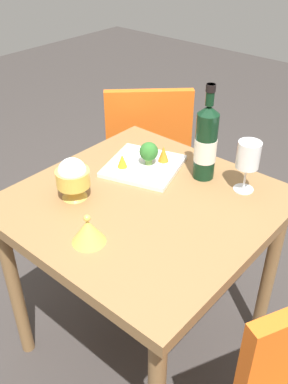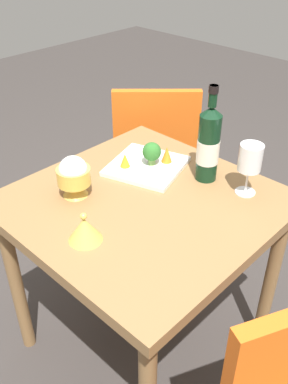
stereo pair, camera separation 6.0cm
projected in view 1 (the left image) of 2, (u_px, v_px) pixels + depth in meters
The scene contains 11 objects.
ground_plane at pixel (144, 340), 1.80m from camera, with size 8.00×8.00×0.00m, color #383330.
dining_table at pixel (144, 223), 1.45m from camera, with size 0.80×0.80×0.72m.
chair_near_window at pixel (148, 147), 2.11m from camera, with size 0.57×0.57×0.85m.
wine_bottle at pixel (206, 142), 1.44m from camera, with size 0.08×0.08×0.34m.
wine_glass at pixel (248, 156), 1.37m from camera, with size 0.08×0.08×0.18m.
rice_bowl at pixel (73, 178), 1.37m from camera, with size 0.11×0.11×0.14m.
rice_bowl_lid at pixel (88, 231), 1.20m from camera, with size 0.10×0.10×0.09m.
serving_plate at pixel (144, 166), 1.56m from camera, with size 0.31×0.31×0.02m.
broccoli_floret at pixel (149, 152), 1.53m from camera, with size 0.07×0.07×0.09m.
carrot_garnish_left at pixel (163, 154), 1.56m from camera, with size 0.04×0.04×0.06m.
carrot_garnish_right at pixel (122, 161), 1.52m from camera, with size 0.04×0.04×0.05m.
Camera 1 is at (0.86, 0.75, 1.52)m, focal length 39.86 mm.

